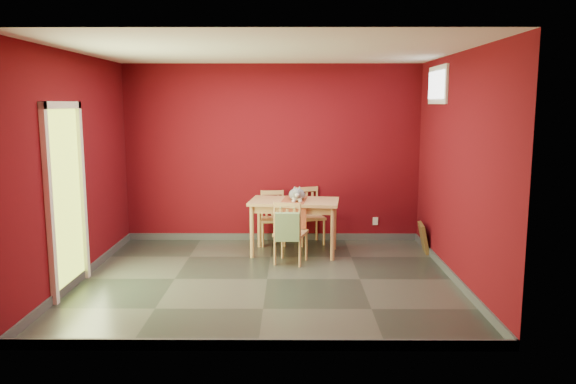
{
  "coord_description": "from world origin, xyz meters",
  "views": [
    {
      "loc": [
        0.29,
        -6.56,
        2.11
      ],
      "look_at": [
        0.25,
        0.45,
        1.0
      ],
      "focal_mm": 35.0,
      "sensor_mm": 36.0,
      "label": 1
    }
  ],
  "objects_px": {
    "chair_near": "(290,232)",
    "chair_far_right": "(309,215)",
    "picture_frame": "(423,238)",
    "chair_far_left": "(273,217)",
    "tote_bag": "(287,227)",
    "cat": "(297,192)",
    "dining_table": "(294,207)"
  },
  "relations": [
    {
      "from": "tote_bag",
      "to": "chair_far_right",
      "type": "bearing_deg",
      "value": 76.34
    },
    {
      "from": "chair_near",
      "to": "picture_frame",
      "type": "bearing_deg",
      "value": 17.72
    },
    {
      "from": "chair_far_left",
      "to": "tote_bag",
      "type": "distance_m",
      "value": 1.29
    },
    {
      "from": "chair_far_left",
      "to": "chair_near",
      "type": "distance_m",
      "value": 1.09
    },
    {
      "from": "tote_bag",
      "to": "picture_frame",
      "type": "distance_m",
      "value": 2.14
    },
    {
      "from": "dining_table",
      "to": "chair_near",
      "type": "height_order",
      "value": "chair_near"
    },
    {
      "from": "chair_far_left",
      "to": "picture_frame",
      "type": "distance_m",
      "value": 2.23
    },
    {
      "from": "tote_bag",
      "to": "cat",
      "type": "bearing_deg",
      "value": 79.34
    },
    {
      "from": "chair_far_right",
      "to": "chair_near",
      "type": "height_order",
      "value": "chair_far_right"
    },
    {
      "from": "dining_table",
      "to": "cat",
      "type": "xyz_separation_m",
      "value": [
        0.04,
        -0.03,
        0.21
      ]
    },
    {
      "from": "chair_far_right",
      "to": "chair_near",
      "type": "xyz_separation_m",
      "value": [
        -0.29,
        -1.12,
        -0.0
      ]
    },
    {
      "from": "dining_table",
      "to": "tote_bag",
      "type": "height_order",
      "value": "tote_bag"
    },
    {
      "from": "picture_frame",
      "to": "dining_table",
      "type": "bearing_deg",
      "value": -176.89
    },
    {
      "from": "dining_table",
      "to": "chair_far_right",
      "type": "bearing_deg",
      "value": 69.57
    },
    {
      "from": "chair_far_left",
      "to": "picture_frame",
      "type": "relative_size",
      "value": 1.91
    },
    {
      "from": "chair_near",
      "to": "tote_bag",
      "type": "distance_m",
      "value": 0.23
    },
    {
      "from": "chair_far_left",
      "to": "cat",
      "type": "distance_m",
      "value": 0.83
    },
    {
      "from": "tote_bag",
      "to": "picture_frame",
      "type": "xyz_separation_m",
      "value": [
        1.95,
        0.82,
        -0.34
      ]
    },
    {
      "from": "chair_far_right",
      "to": "picture_frame",
      "type": "xyz_separation_m",
      "value": [
        1.63,
        -0.51,
        -0.23
      ]
    },
    {
      "from": "chair_near",
      "to": "chair_far_right",
      "type": "bearing_deg",
      "value": 75.64
    },
    {
      "from": "picture_frame",
      "to": "cat",
      "type": "bearing_deg",
      "value": -176.04
    },
    {
      "from": "chair_far_left",
      "to": "cat",
      "type": "relative_size",
      "value": 1.71
    },
    {
      "from": "dining_table",
      "to": "picture_frame",
      "type": "relative_size",
      "value": 3.09
    },
    {
      "from": "dining_table",
      "to": "picture_frame",
      "type": "bearing_deg",
      "value": 3.11
    },
    {
      "from": "dining_table",
      "to": "picture_frame",
      "type": "xyz_separation_m",
      "value": [
        1.85,
        0.1,
        -0.47
      ]
    },
    {
      "from": "chair_far_right",
      "to": "cat",
      "type": "distance_m",
      "value": 0.8
    },
    {
      "from": "dining_table",
      "to": "chair_near",
      "type": "distance_m",
      "value": 0.57
    },
    {
      "from": "tote_bag",
      "to": "cat",
      "type": "height_order",
      "value": "cat"
    },
    {
      "from": "tote_bag",
      "to": "picture_frame",
      "type": "height_order",
      "value": "tote_bag"
    },
    {
      "from": "dining_table",
      "to": "chair_near",
      "type": "bearing_deg",
      "value": -96.68
    },
    {
      "from": "chair_near",
      "to": "dining_table",
      "type": "bearing_deg",
      "value": 83.32
    },
    {
      "from": "chair_far_right",
      "to": "tote_bag",
      "type": "height_order",
      "value": "chair_far_right"
    }
  ]
}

